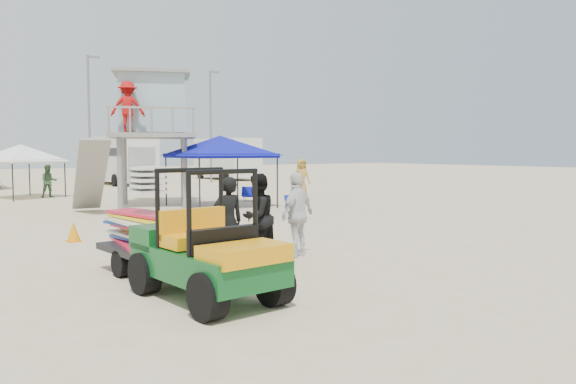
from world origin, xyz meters
TOP-DOWN VIEW (x-y plane):
  - ground at (0.00, 0.00)m, footprint 140.00×140.00m
  - utility_cart at (-3.25, -0.11)m, footprint 1.47×2.67m
  - surf_trailer at (-3.24, 2.23)m, footprint 1.41×2.41m
  - man_left at (-1.73, 1.93)m, footprint 0.67×0.47m
  - man_mid at (-0.88, 2.18)m, footprint 1.06×0.96m
  - man_right at (-0.03, 1.93)m, footprint 1.15×0.77m
  - lifeguard_tower at (1.67, 14.31)m, footprint 4.40×4.40m
  - canopy_blue at (3.85, 12.32)m, footprint 3.64×3.64m
  - canopy_white_c at (-1.82, 21.66)m, footprint 3.85×3.85m
  - cone_near at (-3.38, 6.77)m, footprint 0.34×0.34m
  - beach_chair_b at (5.05, 9.03)m, footprint 0.61×0.66m
  - beach_chair_c at (6.24, 14.07)m, footprint 0.74×0.86m
  - rv_mid_right at (6.00, 29.99)m, footprint 2.64×7.00m
  - rv_far_right at (15.00, 31.49)m, footprint 2.64×6.60m
  - light_pole_left at (3.00, 27.00)m, footprint 0.14×0.14m
  - light_pole_right at (12.00, 28.50)m, footprint 0.14×0.14m
  - distant_beachgoers at (0.74, 18.39)m, footprint 17.23×13.14m

SIDE VIEW (x-z plane):
  - ground at x=0.00m, z-range 0.00..0.00m
  - cone_near at x=-3.38m, z-range 0.00..0.50m
  - beach_chair_b at x=5.05m, z-range -0.01..0.63m
  - beach_chair_c at x=6.24m, z-range -0.01..0.63m
  - surf_trailer at x=-3.24m, z-range -0.20..1.95m
  - man_left at x=-1.73m, z-range 0.00..1.76m
  - distant_beachgoers at x=0.74m, z-range -0.04..1.81m
  - man_mid at x=-0.88m, z-range 0.00..1.79m
  - man_right at x=-0.03m, z-range 0.00..1.81m
  - utility_cart at x=-3.25m, z-range -0.07..1.89m
  - rv_far_right at x=15.00m, z-range 0.17..3.42m
  - rv_mid_right at x=6.00m, z-range 0.17..3.42m
  - canopy_white_c at x=-1.82m, z-range 0.94..3.92m
  - canopy_blue at x=3.85m, z-range 1.09..4.36m
  - lifeguard_tower at x=1.67m, z-range 1.31..6.65m
  - light_pole_left at x=3.00m, z-range 0.00..8.00m
  - light_pole_right at x=12.00m, z-range 0.00..8.00m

